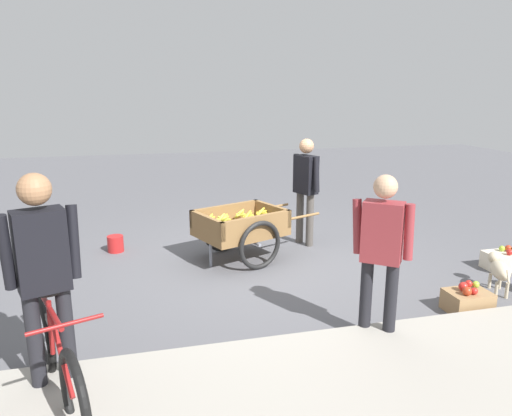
{
  "coord_description": "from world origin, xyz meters",
  "views": [
    {
      "loc": [
        1.57,
        5.68,
        2.22
      ],
      "look_at": [
        0.11,
        -0.11,
        0.75
      ],
      "focal_mm": 33.29,
      "sensor_mm": 36.0,
      "label": 1
    }
  ],
  "objects_px": {
    "fruit_cart": "(241,228)",
    "plastic_bucket": "(116,244)",
    "vendor_person": "(306,183)",
    "cyclist_person": "(43,266)",
    "bicycle": "(57,361)",
    "dog": "(499,269)",
    "apple_crate": "(467,300)",
    "mixed_fruit_crate": "(503,260)",
    "bystander_person": "(382,245)"
  },
  "relations": [
    {
      "from": "fruit_cart",
      "to": "plastic_bucket",
      "type": "xyz_separation_m",
      "value": [
        1.66,
        -0.75,
        -0.32
      ]
    },
    {
      "from": "vendor_person",
      "to": "cyclist_person",
      "type": "xyz_separation_m",
      "value": [
        3.04,
        2.96,
        0.09
      ]
    },
    {
      "from": "bicycle",
      "to": "dog",
      "type": "height_order",
      "value": "bicycle"
    },
    {
      "from": "dog",
      "to": "apple_crate",
      "type": "relative_size",
      "value": 1.41
    },
    {
      "from": "plastic_bucket",
      "to": "mixed_fruit_crate",
      "type": "height_order",
      "value": "mixed_fruit_crate"
    },
    {
      "from": "mixed_fruit_crate",
      "to": "bicycle",
      "type": "bearing_deg",
      "value": 16.44
    },
    {
      "from": "fruit_cart",
      "to": "plastic_bucket",
      "type": "height_order",
      "value": "fruit_cart"
    },
    {
      "from": "fruit_cart",
      "to": "vendor_person",
      "type": "height_order",
      "value": "vendor_person"
    },
    {
      "from": "bystander_person",
      "to": "apple_crate",
      "type": "bearing_deg",
      "value": -166.24
    },
    {
      "from": "fruit_cart",
      "to": "vendor_person",
      "type": "relative_size",
      "value": 1.16
    },
    {
      "from": "plastic_bucket",
      "to": "vendor_person",
      "type": "bearing_deg",
      "value": 173.18
    },
    {
      "from": "bicycle",
      "to": "mixed_fruit_crate",
      "type": "height_order",
      "value": "bicycle"
    },
    {
      "from": "vendor_person",
      "to": "bystander_person",
      "type": "bearing_deg",
      "value": 83.54
    },
    {
      "from": "vendor_person",
      "to": "plastic_bucket",
      "type": "bearing_deg",
      "value": -6.82
    },
    {
      "from": "apple_crate",
      "to": "bystander_person",
      "type": "relative_size",
      "value": 0.29
    },
    {
      "from": "mixed_fruit_crate",
      "to": "bystander_person",
      "type": "distance_m",
      "value": 2.85
    },
    {
      "from": "vendor_person",
      "to": "mixed_fruit_crate",
      "type": "xyz_separation_m",
      "value": [
        -2.12,
        1.6,
        -0.81
      ]
    },
    {
      "from": "fruit_cart",
      "to": "mixed_fruit_crate",
      "type": "relative_size",
      "value": 4.12
    },
    {
      "from": "dog",
      "to": "bystander_person",
      "type": "xyz_separation_m",
      "value": [
        1.85,
        0.64,
        0.64
      ]
    },
    {
      "from": "apple_crate",
      "to": "mixed_fruit_crate",
      "type": "xyz_separation_m",
      "value": [
        -1.25,
        -0.93,
        -0.0
      ]
    },
    {
      "from": "dog",
      "to": "bystander_person",
      "type": "relative_size",
      "value": 0.4
    },
    {
      "from": "fruit_cart",
      "to": "dog",
      "type": "relative_size",
      "value": 2.93
    },
    {
      "from": "cyclist_person",
      "to": "apple_crate",
      "type": "xyz_separation_m",
      "value": [
        -3.92,
        -0.43,
        -0.9
      ]
    },
    {
      "from": "dog",
      "to": "fruit_cart",
      "type": "bearing_deg",
      "value": -34.14
    },
    {
      "from": "dog",
      "to": "bystander_person",
      "type": "bearing_deg",
      "value": 19.02
    },
    {
      "from": "vendor_person",
      "to": "dog",
      "type": "distance_m",
      "value": 2.75
    },
    {
      "from": "fruit_cart",
      "to": "dog",
      "type": "height_order",
      "value": "fruit_cart"
    },
    {
      "from": "fruit_cart",
      "to": "bicycle",
      "type": "height_order",
      "value": "bicycle"
    },
    {
      "from": "plastic_bucket",
      "to": "bystander_person",
      "type": "xyz_separation_m",
      "value": [
        -2.41,
        3.15,
        0.8
      ]
    },
    {
      "from": "bicycle",
      "to": "apple_crate",
      "type": "xyz_separation_m",
      "value": [
        -3.87,
        -0.57,
        -0.23
      ]
    },
    {
      "from": "fruit_cart",
      "to": "vendor_person",
      "type": "xyz_separation_m",
      "value": [
        -1.06,
        -0.42,
        0.5
      ]
    },
    {
      "from": "mixed_fruit_crate",
      "to": "bystander_person",
      "type": "xyz_separation_m",
      "value": [
        2.44,
        1.23,
        0.79
      ]
    },
    {
      "from": "bicycle",
      "to": "dog",
      "type": "relative_size",
      "value": 2.55
    },
    {
      "from": "fruit_cart",
      "to": "mixed_fruit_crate",
      "type": "height_order",
      "value": "fruit_cart"
    },
    {
      "from": "bicycle",
      "to": "vendor_person",
      "type": "bearing_deg",
      "value": -133.92
    },
    {
      "from": "fruit_cart",
      "to": "cyclist_person",
      "type": "bearing_deg",
      "value": 52.03
    },
    {
      "from": "cyclist_person",
      "to": "plastic_bucket",
      "type": "relative_size",
      "value": 7.36
    },
    {
      "from": "fruit_cart",
      "to": "cyclist_person",
      "type": "xyz_separation_m",
      "value": [
        1.98,
        2.54,
        0.58
      ]
    },
    {
      "from": "cyclist_person",
      "to": "bystander_person",
      "type": "height_order",
      "value": "cyclist_person"
    },
    {
      "from": "vendor_person",
      "to": "cyclist_person",
      "type": "bearing_deg",
      "value": 44.24
    },
    {
      "from": "cyclist_person",
      "to": "apple_crate",
      "type": "height_order",
      "value": "cyclist_person"
    },
    {
      "from": "bystander_person",
      "to": "dog",
      "type": "bearing_deg",
      "value": -160.98
    },
    {
      "from": "bystander_person",
      "to": "vendor_person",
      "type": "bearing_deg",
      "value": -96.46
    },
    {
      "from": "plastic_bucket",
      "to": "cyclist_person",
      "type": "bearing_deg",
      "value": 84.45
    },
    {
      "from": "plastic_bucket",
      "to": "fruit_cart",
      "type": "bearing_deg",
      "value": 155.7
    },
    {
      "from": "bicycle",
      "to": "mixed_fruit_crate",
      "type": "distance_m",
      "value": 5.34
    },
    {
      "from": "cyclist_person",
      "to": "mixed_fruit_crate",
      "type": "distance_m",
      "value": 5.42
    },
    {
      "from": "bicycle",
      "to": "plastic_bucket",
      "type": "xyz_separation_m",
      "value": [
        -0.27,
        -3.43,
        -0.24
      ]
    },
    {
      "from": "dog",
      "to": "plastic_bucket",
      "type": "bearing_deg",
      "value": -30.52
    },
    {
      "from": "mixed_fruit_crate",
      "to": "apple_crate",
      "type": "bearing_deg",
      "value": 36.82
    }
  ]
}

